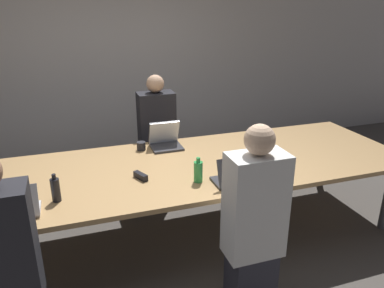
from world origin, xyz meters
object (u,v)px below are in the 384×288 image
object	(u,v)px
person_near_left	(3,272)
person_far_center	(157,138)
laptop_near_midright	(237,176)
cup_far_center	(141,146)
person_near_midright	(254,224)
stapler	(141,176)
laptop_far_center	(165,140)
bottle_near_left	(56,189)
cup_near_midright	(270,173)
laptop_near_left	(11,208)
bottle_near_midright	(198,171)

from	to	relation	value
person_near_left	person_far_center	size ratio (longest dim) A/B	1.01
laptop_near_midright	cup_far_center	bearing A→B (deg)	-59.34
person_near_left	person_near_midright	size ratio (longest dim) A/B	1.00
laptop_near_midright	stapler	distance (m)	0.79
laptop_near_midright	laptop_far_center	bearing A→B (deg)	-71.56
person_near_left	bottle_near_left	size ratio (longest dim) A/B	6.54
cup_near_midright	person_near_left	bearing A→B (deg)	-166.74
laptop_near_left	bottle_near_midright	xyz separation A→B (m)	(1.37, 0.10, 0.02)
person_near_left	laptop_near_midright	xyz separation A→B (m)	(1.67, 0.47, 0.14)
laptop_near_left	bottle_near_left	size ratio (longest dim) A/B	1.69
person_near_left	stapler	size ratio (longest dim) A/B	9.04
bottle_near_midright	cup_near_midright	bearing A→B (deg)	-13.31
bottle_near_left	laptop_far_center	xyz separation A→B (m)	(1.04, 0.82, -0.02)
laptop_far_center	laptop_near_midright	size ratio (longest dim) A/B	0.86
laptop_near_left	person_near_midright	size ratio (longest dim) A/B	0.26
person_near_midright	stapler	bearing A→B (deg)	-52.64
bottle_near_left	bottle_near_midright	world-z (taller)	bottle_near_left
laptop_near_left	laptop_near_midright	size ratio (longest dim) A/B	1.02
cup_far_center	cup_near_midright	world-z (taller)	cup_near_midright
laptop_near_midright	person_near_midright	size ratio (longest dim) A/B	0.25
person_near_midright	cup_near_midright	size ratio (longest dim) A/B	13.59
person_near_left	stapler	bearing A→B (deg)	-140.12
bottle_near_midright	stapler	bearing A→B (deg)	155.45
laptop_far_center	person_near_midright	distance (m)	1.49
laptop_far_center	laptop_near_midright	distance (m)	1.04
laptop_far_center	bottle_near_midright	bearing A→B (deg)	-86.69
bottle_near_left	cup_far_center	world-z (taller)	bottle_near_left
person_near_left	laptop_near_midright	world-z (taller)	person_near_left
person_far_center	person_near_midright	xyz separation A→B (m)	(0.21, -1.96, 0.01)
cup_near_midright	stapler	world-z (taller)	cup_near_midright
cup_far_center	person_near_midright	world-z (taller)	person_near_midright
bottle_near_left	cup_far_center	bearing A→B (deg)	45.73
person_near_left	laptop_far_center	xyz separation A→B (m)	(1.34, 1.45, 0.15)
bottle_near_left	laptop_near_midright	size ratio (longest dim) A/B	0.60
laptop_near_left	person_near_left	bearing A→B (deg)	88.39
laptop_far_center	bottle_near_midright	size ratio (longest dim) A/B	1.47
bottle_near_left	stapler	world-z (taller)	bottle_near_left
laptop_far_center	person_far_center	world-z (taller)	person_far_center
person_far_center	laptop_near_midright	xyz separation A→B (m)	(0.30, -1.47, 0.14)
person_near_left	bottle_near_left	xyz separation A→B (m)	(0.30, 0.63, 0.16)
laptop_near_left	laptop_far_center	xyz separation A→B (m)	(1.32, 0.95, 0.01)
cup_far_center	bottle_near_midright	size ratio (longest dim) A/B	0.41
person_near_left	bottle_near_left	world-z (taller)	person_near_left
laptop_far_center	person_near_midright	size ratio (longest dim) A/B	0.22
laptop_near_left	person_near_left	distance (m)	0.52
person_near_midright	bottle_near_left	bearing A→B (deg)	-26.90
cup_near_midright	person_near_midright	bearing A→B (deg)	-128.95
person_far_center	cup_near_midright	distance (m)	1.60
bottle_near_left	laptop_far_center	world-z (taller)	laptop_far_center
person_near_left	bottle_near_left	distance (m)	0.72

